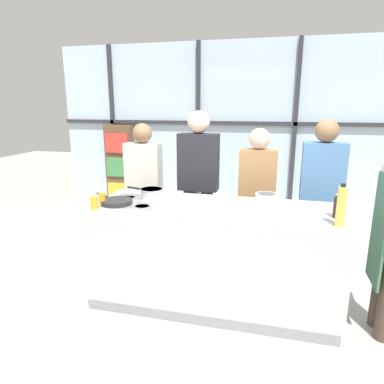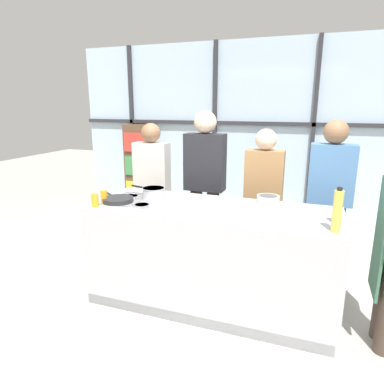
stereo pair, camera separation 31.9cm
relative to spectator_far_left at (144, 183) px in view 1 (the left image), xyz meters
name	(u,v)px [view 1 (the left image)]	position (x,y,z in m)	size (l,w,h in m)	color
ground_plane	(213,300)	(1.00, -0.81, -0.92)	(18.00, 18.00, 0.00)	#ADA89E
back_window_wall	(245,132)	(1.00, 1.92, 0.48)	(6.40, 0.10, 2.80)	silver
bookshelf	(120,168)	(-1.15, 1.73, -0.18)	(0.49, 0.19, 1.49)	brown
demo_island	(213,255)	(0.99, -0.81, -0.46)	(2.21, 0.84, 0.94)	#B7BABF
spectator_far_left	(144,183)	(0.00, 0.00, 0.00)	(0.42, 0.23, 1.62)	#47382D
spectator_center_left	(198,179)	(0.66, 0.00, 0.08)	(0.45, 0.25, 1.77)	#47382D
spectator_center_right	(257,191)	(1.33, 0.00, -0.02)	(0.40, 0.22, 1.59)	black
spectator_far_right	(321,189)	(1.99, 0.00, 0.04)	(0.43, 0.24, 1.69)	black
frying_pan	(116,202)	(0.10, -0.93, 0.03)	(0.46, 0.36, 0.04)	#232326
saucepan	(151,193)	(0.35, -0.68, 0.07)	(0.40, 0.22, 0.10)	silver
white_plate	(267,205)	(1.46, -0.66, 0.02)	(0.26, 0.26, 0.01)	white
mixing_bowl	(266,197)	(1.44, -0.50, 0.05)	(0.21, 0.21, 0.07)	silver
oil_bottle	(341,206)	(2.00, -1.08, 0.17)	(0.07, 0.07, 0.33)	#E0CC4C
pepper_grinder	(337,207)	(2.01, -0.86, 0.11)	(0.06, 0.06, 0.21)	#332319
juice_glass_near	(94,203)	(-0.01, -1.13, 0.07)	(0.06, 0.06, 0.12)	orange
juice_glass_far	(102,199)	(-0.01, -0.99, 0.07)	(0.06, 0.06, 0.12)	orange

